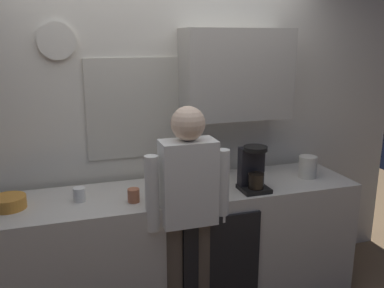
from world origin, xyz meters
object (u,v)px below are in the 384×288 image
bottle_amber_beer (167,168)px  cup_white_mug (79,194)px  coffee_maker (253,170)px  cup_terracotta_mug (134,195)px  mixing_bowl (9,203)px  bottle_red_vinegar (204,171)px  bottle_dark_sauce (200,179)px  storage_canister (308,167)px  person_at_sink (188,204)px

bottle_amber_beer → cup_white_mug: (-0.66, -0.18, -0.07)m
cup_white_mug → coffee_maker: bearing=-7.1°
coffee_maker → cup_terracotta_mug: (-0.86, 0.03, -0.10)m
bottle_amber_beer → mixing_bowl: bottle_amber_beer is taller
coffee_maker → bottle_red_vinegar: bearing=149.0°
bottle_dark_sauce → mixing_bowl: (-1.27, 0.08, -0.05)m
storage_canister → coffee_maker: bearing=-167.5°
bottle_dark_sauce → coffee_maker: bearing=-12.6°
coffee_maker → storage_canister: size_ratio=1.94×
storage_canister → bottle_red_vinegar: bearing=175.6°
bottle_dark_sauce → cup_terracotta_mug: size_ratio=1.96×
cup_white_mug → cup_terracotta_mug: bearing=-19.5°
coffee_maker → storage_canister: (0.54, 0.12, -0.06)m
bottle_amber_beer → person_at_sink: person_at_sink is taller
mixing_bowl → storage_canister: size_ratio=1.29×
coffee_maker → cup_white_mug: size_ratio=3.47×
mixing_bowl → bottle_red_vinegar: bearing=0.8°
bottle_red_vinegar → storage_canister: 0.84m
storage_canister → cup_white_mug: bearing=178.9°
bottle_amber_beer → mixing_bowl: (-1.10, -0.17, -0.08)m
bottle_dark_sauce → cup_white_mug: bearing=175.4°
bottle_red_vinegar → cup_white_mug: bottle_red_vinegar is taller
cup_terracotta_mug → coffee_maker: bearing=-1.9°
cup_white_mug → storage_canister: (1.74, -0.03, 0.04)m
coffee_maker → bottle_amber_beer: bearing=148.7°
cup_white_mug → person_at_sink: bearing=-23.5°
bottle_dark_sauce → person_at_sink: 0.29m
bottle_amber_beer → storage_canister: bearing=-11.2°
mixing_bowl → storage_canister: (2.19, -0.04, 0.05)m
coffee_maker → mixing_bowl: coffee_maker is taller
coffee_maker → bottle_dark_sauce: bearing=167.4°
person_at_sink → cup_white_mug: bearing=148.4°
bottle_amber_beer → storage_canister: bottle_amber_beer is taller
cup_white_mug → person_at_sink: person_at_sink is taller
cup_white_mug → mixing_bowl: (-0.44, 0.01, -0.01)m
bottle_red_vinegar → cup_white_mug: size_ratio=2.32×
cup_white_mug → bottle_amber_beer: bearing=15.6°
coffee_maker → bottle_dark_sauce: 0.39m
coffee_maker → bottle_amber_beer: coffee_maker is taller
bottle_dark_sauce → cup_terracotta_mug: bearing=-173.5°
bottle_amber_beer → person_at_sink: bearing=-87.6°
bottle_dark_sauce → mixing_bowl: size_ratio=0.82×
coffee_maker → mixing_bowl: (-1.65, 0.16, -0.11)m
coffee_maker → person_at_sink: bearing=-165.0°
cup_terracotta_mug → person_at_sink: person_at_sink is taller
bottle_red_vinegar → cup_terracotta_mug: 0.58m
cup_terracotta_mug → bottle_dark_sauce: bearing=6.5°
bottle_amber_beer → person_at_sink: 0.49m
mixing_bowl → bottle_amber_beer: bearing=8.8°
mixing_bowl → storage_canister: bearing=-1.2°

